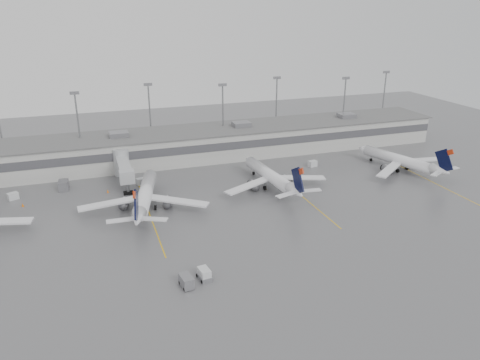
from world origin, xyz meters
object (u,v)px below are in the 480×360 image
object	(u,v)px
baggage_tug	(204,275)
jet_mid_right	(272,177)
jet_far_right	(402,160)
jet_mid_left	(145,196)

from	to	relation	value
baggage_tug	jet_mid_right	bearing A→B (deg)	44.56
jet_far_right	jet_mid_left	bearing A→B (deg)	165.58
jet_mid_left	baggage_tug	distance (m)	31.32
jet_mid_left	jet_far_right	size ratio (longest dim) A/B	1.09
jet_far_right	baggage_tug	xyz separation A→B (m)	(-62.99, -34.00, -2.17)
jet_mid_right	jet_far_right	xyz separation A→B (m)	(37.46, 0.55, -0.08)
jet_mid_left	jet_mid_right	world-z (taller)	jet_mid_left
jet_mid_right	jet_far_right	bearing A→B (deg)	-4.03
jet_mid_left	baggage_tug	bearing A→B (deg)	-66.70
jet_mid_left	jet_mid_right	size ratio (longest dim) A/B	1.03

